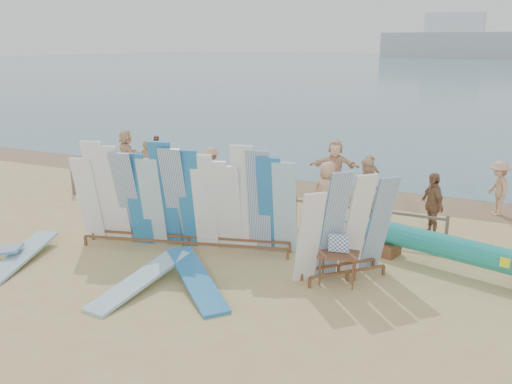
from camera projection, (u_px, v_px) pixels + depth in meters
The scene contains 27 objects.
ground at pixel (174, 253), 13.29m from camera, with size 160.00×160.00×0.00m, color tan.
ocean at pixel (482, 64), 125.00m from camera, with size 320.00×240.00×0.02m, color slate.
wet_sand_strip at pixel (285, 185), 19.57m from camera, with size 40.00×2.60×0.01m, color #886B4C.
distant_ship at pixel (453, 41), 173.87m from camera, with size 45.00×8.00×14.00m.
fence at pixel (231, 198), 15.74m from camera, with size 12.08×0.08×0.90m.
main_surfboard_rack at pixel (184, 201), 13.22m from camera, with size 5.54×2.09×2.77m.
side_surfboard_rack at pixel (346, 229), 11.60m from camera, with size 1.98×2.00×2.48m.
outrigger_canoe at pixel (456, 250), 11.97m from camera, with size 5.94×2.14×0.86m.
vendor_table at pixel (338, 267), 11.52m from camera, with size 0.92×0.71×1.11m.
flat_board_d at pixel (196, 288), 11.39m from camera, with size 0.56×2.70×0.07m, color #2373B3.
flat_board_a at pixel (20, 263), 12.71m from camera, with size 0.56×2.70×0.07m, color #82B8D1.
flat_board_b at pixel (141, 289), 11.36m from camera, with size 0.56×2.70×0.07m, color #82B8D1.
beach_chair_left at pixel (282, 208), 16.06m from camera, with size 0.74×0.74×0.83m.
beach_chair_right at pixel (279, 205), 16.29m from camera, with size 0.83×0.83×0.92m.
stroller at pixel (325, 209), 15.45m from camera, with size 0.62×0.79×0.97m.
beachgoer_8 at pixel (366, 188), 15.84m from camera, with size 0.85×0.41×1.75m, color beige.
beachgoer_extra_1 at pixel (157, 155), 21.04m from camera, with size 0.89×0.39×1.53m, color #8C6042.
beachgoer_1 at pixel (148, 163), 19.35m from camera, with size 0.60×0.33×1.65m, color #8C6042.
beachgoer_10 at pixel (432, 205), 14.26m from camera, with size 1.01×0.44×1.73m, color #8C6042.
beachgoer_4 at pixel (272, 184), 16.72m from camera, with size 0.90×0.39×1.54m, color #8C6042.
beachgoer_3 at pixel (212, 170), 18.54m from camera, with size 1.01×0.42×1.56m, color tan.
beachgoer_11 at pixel (126, 153), 20.76m from camera, with size 1.66×0.54×1.78m, color beige.
beachgoer_6 at pixel (327, 193), 15.28m from camera, with size 0.88×0.42×1.80m, color tan.
beachgoer_7 at pixel (370, 181), 16.84m from camera, with size 0.60×0.33×1.63m, color #8C6042.
beachgoer_9 at pixel (498, 188), 16.01m from camera, with size 1.06×0.44×1.65m, color tan.
beachgoer_5 at pixel (335, 167), 18.41m from camera, with size 1.69×0.55×1.82m, color beige.
beachgoer_2 at pixel (184, 180), 17.08m from camera, with size 0.76×0.37×1.57m, color beige.
Camera 1 is at (7.08, -10.38, 5.00)m, focal length 38.00 mm.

